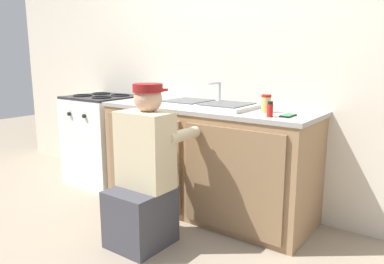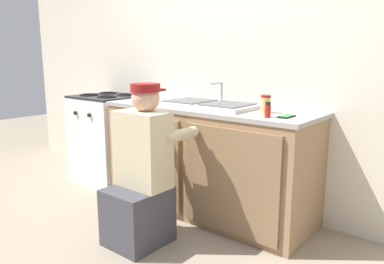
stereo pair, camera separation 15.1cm
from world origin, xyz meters
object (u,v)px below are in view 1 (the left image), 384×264
Objects in this scene: spice_bottle_red at (270,109)px; condiment_jar at (266,103)px; plumber_person at (144,179)px; coffee_mug at (141,96)px; stove_range at (104,139)px; cell_phone at (288,116)px; sink_double_basin at (207,104)px.

condiment_jar is at bearing 122.26° from spice_bottle_red.
spice_bottle_red is (0.67, 0.52, 0.48)m from plumber_person.
coffee_mug is at bearing 174.93° from spice_bottle_red.
coffee_mug is (0.61, -0.07, 0.48)m from stove_range.
coffee_mug is 0.90× the size of cell_phone.
stove_range is (-1.27, -0.00, -0.46)m from sink_double_basin.
condiment_jar is at bearing -1.65° from sink_double_basin.
cell_phone is (0.76, 0.62, 0.43)m from plumber_person.
plumber_person reaches higher than spice_bottle_red.
plumber_person is at bearing -29.94° from stove_range.
stove_range is at bearing 174.34° from spice_bottle_red.
condiment_jar is (-0.20, 0.08, 0.06)m from cell_phone.
plumber_person is 1.07m from cell_phone.
sink_double_basin reaches higher than stove_range.
sink_double_basin reaches higher than cell_phone.
spice_bottle_red reaches higher than cell_phone.
sink_double_basin reaches higher than spice_bottle_red.
spice_bottle_red is 0.14m from cell_phone.
stove_range is 1.97m from spice_bottle_red.
stove_range is at bearing 179.59° from condiment_jar.
stove_range is 8.62× the size of spice_bottle_red.
sink_double_basin is at bearing 172.45° from cell_phone.
plumber_person is 1.02m from condiment_jar.
spice_bottle_red is 0.75× the size of cell_phone.
coffee_mug is 0.98× the size of condiment_jar.
stove_range is at bearing 150.06° from plumber_person.
spice_bottle_red is 0.82× the size of condiment_jar.
cell_phone is (0.72, -0.10, -0.01)m from sink_double_basin.
plumber_person reaches higher than sink_double_basin.
sink_double_basin is 5.71× the size of cell_phone.
plumber_person is 10.52× the size of spice_bottle_red.
stove_range is 0.82× the size of plumber_person.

